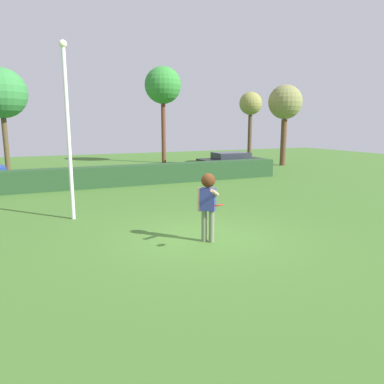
{
  "coord_description": "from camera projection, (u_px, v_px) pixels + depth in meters",
  "views": [
    {
      "loc": [
        -4.07,
        -8.33,
        3.01
      ],
      "look_at": [
        0.03,
        0.76,
        1.15
      ],
      "focal_mm": 33.88,
      "sensor_mm": 36.0,
      "label": 1
    }
  ],
  "objects": [
    {
      "name": "ground_plane",
      "position": [
        203.0,
        239.0,
        9.66
      ],
      "size": [
        60.0,
        60.0,
        0.0
      ],
      "primitive_type": "plane",
      "color": "#406C2A"
    },
    {
      "name": "hedge_row",
      "position": [
        120.0,
        176.0,
        18.07
      ],
      "size": [
        18.0,
        0.9,
        1.0
      ],
      "primitive_type": "cube",
      "color": "#254726",
      "rests_on": "ground"
    },
    {
      "name": "frisbee",
      "position": [
        218.0,
        205.0,
        8.35
      ],
      "size": [
        0.24,
        0.24,
        0.1
      ],
      "color": "red"
    },
    {
      "name": "birch_tree",
      "position": [
        163.0,
        86.0,
        28.1
      ],
      "size": [
        2.84,
        2.84,
        7.45
      ],
      "color": "brown",
      "rests_on": "ground"
    },
    {
      "name": "parked_car_black",
      "position": [
        231.0,
        161.0,
        23.51
      ],
      "size": [
        4.28,
        1.98,
        1.25
      ],
      "color": "black",
      "rests_on": "ground"
    },
    {
      "name": "oak_tree",
      "position": [
        251.0,
        106.0,
        25.63
      ],
      "size": [
        1.6,
        1.6,
        5.3
      ],
      "color": "brown",
      "rests_on": "ground"
    },
    {
      "name": "person",
      "position": [
        208.0,
        198.0,
        9.24
      ],
      "size": [
        0.47,
        0.83,
        1.8
      ],
      "color": "#6C755A",
      "rests_on": "ground"
    },
    {
      "name": "bare_elm_tree",
      "position": [
        285.0,
        104.0,
        26.51
      ],
      "size": [
        2.48,
        2.48,
        5.89
      ],
      "color": "brown",
      "rests_on": "ground"
    },
    {
      "name": "willow_tree",
      "position": [
        1.0,
        94.0,
        21.63
      ],
      "size": [
        2.99,
        2.99,
        6.38
      ],
      "color": "brown",
      "rests_on": "ground"
    },
    {
      "name": "lamppost",
      "position": [
        68.0,
        123.0,
        11.19
      ],
      "size": [
        0.24,
        0.24,
        5.5
      ],
      "color": "silver",
      "rests_on": "ground"
    }
  ]
}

